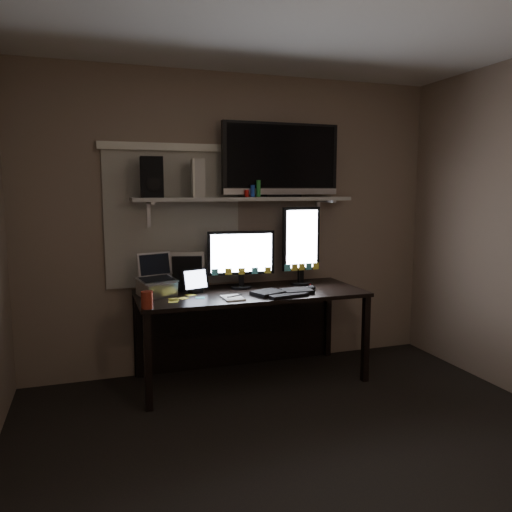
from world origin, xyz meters
name	(u,v)px	position (x,y,z in m)	size (l,w,h in m)	color
floor	(330,471)	(0.00, 0.00, 0.00)	(3.60, 3.60, 0.00)	black
back_wall	(237,224)	(0.00, 1.80, 1.25)	(3.60, 3.60, 0.00)	#7F6C5B
window_blinds	(173,219)	(-0.55, 1.79, 1.30)	(1.10, 0.02, 1.10)	beige
desk	(246,310)	(0.00, 1.55, 0.55)	(1.80, 0.75, 0.73)	black
wall_shelf	(243,199)	(0.00, 1.62, 1.46)	(1.80, 0.35, 0.03)	#A5A5A0
monitor_landscape	(241,259)	(-0.03, 1.58, 0.97)	(0.56, 0.06, 0.49)	black
monitor_portrait	(301,245)	(0.50, 1.58, 1.07)	(0.34, 0.06, 0.68)	black
keyboard	(283,292)	(0.21, 1.26, 0.74)	(0.48, 0.19, 0.03)	black
mouse	(312,287)	(0.49, 1.34, 0.75)	(0.07, 0.10, 0.04)	black
notepad	(233,298)	(-0.21, 1.22, 0.74)	(0.14, 0.20, 0.01)	silver
tablet	(195,281)	(-0.43, 1.51, 0.83)	(0.23, 0.09, 0.20)	black
file_sorter	(188,272)	(-0.47, 1.65, 0.88)	(0.24, 0.11, 0.30)	black
laptop	(157,276)	(-0.74, 1.49, 0.89)	(0.28, 0.23, 0.32)	#AFAFB4
cup	(147,300)	(-0.85, 1.11, 0.79)	(0.08, 0.08, 0.12)	maroon
sticky_notes	(184,298)	(-0.55, 1.35, 0.73)	(0.30, 0.22, 0.00)	#F8E843
tv	(281,160)	(0.33, 1.63, 1.78)	(1.01, 0.18, 0.61)	black
game_console	(197,178)	(-0.39, 1.61, 1.63)	(0.08, 0.25, 0.30)	silver
speaker	(152,177)	(-0.74, 1.60, 1.63)	(0.17, 0.20, 0.31)	black
bottles	(253,189)	(0.06, 1.57, 1.55)	(0.21, 0.05, 0.13)	#A50F0C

